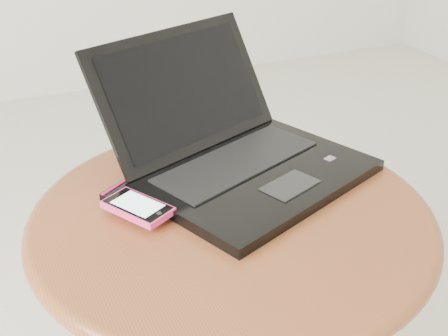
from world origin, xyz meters
name	(u,v)px	position (x,y,z in m)	size (l,w,h in m)	color
table	(231,265)	(0.04, 0.09, 0.39)	(0.62, 0.62, 0.49)	#5D2710
laptop	(236,150)	(0.10, 0.19, 0.53)	(0.46, 0.47, 0.21)	black
phone_black	(142,199)	(-0.07, 0.16, 0.50)	(0.12, 0.13, 0.01)	black
phone_pink	(138,207)	(-0.09, 0.12, 0.51)	(0.10, 0.12, 0.01)	#FD387C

